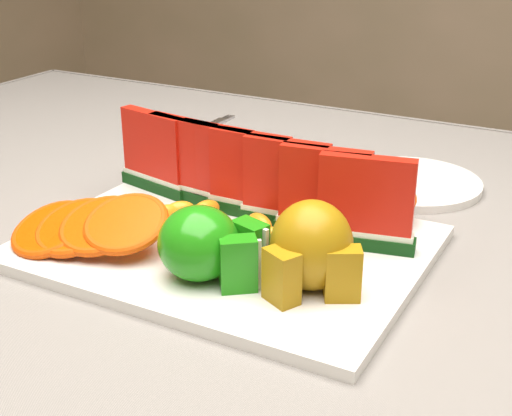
# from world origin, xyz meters

# --- Properties ---
(table) EXTENTS (1.40, 0.90, 0.75)m
(table) POSITION_xyz_m (0.00, 0.00, 0.65)
(table) COLOR #52301D
(table) RESTS_ON ground
(tablecloth) EXTENTS (1.53, 1.03, 0.20)m
(tablecloth) POSITION_xyz_m (0.00, 0.00, 0.72)
(tablecloth) COLOR gray
(tablecloth) RESTS_ON table
(platter) EXTENTS (0.40, 0.30, 0.01)m
(platter) POSITION_xyz_m (0.02, -0.07, 0.76)
(platter) COLOR silver
(platter) RESTS_ON tablecloth
(apple_cluster) EXTENTS (0.11, 0.09, 0.07)m
(apple_cluster) POSITION_xyz_m (0.05, -0.14, 0.80)
(apple_cluster) COLOR #38901A
(apple_cluster) RESTS_ON platter
(pear_cluster) EXTENTS (0.10, 0.10, 0.08)m
(pear_cluster) POSITION_xyz_m (0.14, -0.11, 0.81)
(pear_cluster) COLOR #9A7903
(pear_cluster) RESTS_ON platter
(side_plate) EXTENTS (0.19, 0.19, 0.01)m
(side_plate) POSITION_xyz_m (0.14, 0.20, 0.76)
(side_plate) COLOR silver
(side_plate) RESTS_ON tablecloth
(fork) EXTENTS (0.02, 0.20, 0.00)m
(fork) POSITION_xyz_m (-0.23, 0.28, 0.76)
(fork) COLOR silver
(fork) RESTS_ON tablecloth
(watermelon_row) EXTENTS (0.39, 0.07, 0.10)m
(watermelon_row) POSITION_xyz_m (0.01, -0.00, 0.82)
(watermelon_row) COLOR #083C0B
(watermelon_row) RESTS_ON platter
(orange_fan_front) EXTENTS (0.18, 0.12, 0.05)m
(orange_fan_front) POSITION_xyz_m (-0.09, -0.15, 0.79)
(orange_fan_front) COLOR #EF5E0A
(orange_fan_front) RESTS_ON platter
(orange_fan_back) EXTENTS (0.33, 0.10, 0.04)m
(orange_fan_back) POSITION_xyz_m (0.03, 0.06, 0.79)
(orange_fan_back) COLOR #EF5E0A
(orange_fan_back) RESTS_ON platter
(tangerine_segments) EXTENTS (0.20, 0.07, 0.02)m
(tangerine_segments) POSITION_xyz_m (0.02, -0.05, 0.78)
(tangerine_segments) COLOR #E65928
(tangerine_segments) RESTS_ON platter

